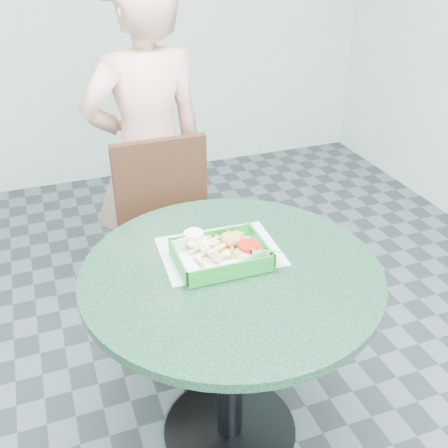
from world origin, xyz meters
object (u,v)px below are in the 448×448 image
object	(u,v)px
diner_person	(148,146)
food_basket	(221,263)
cafe_table	(231,315)
dining_chair	(170,233)
crab_sandwich	(232,246)
sauce_ramekin	(194,241)

from	to	relation	value
diner_person	food_basket	distance (m)	0.89
cafe_table	dining_chair	world-z (taller)	dining_chair
dining_chair	food_basket	size ratio (longest dim) A/B	3.23
crab_sandwich	food_basket	bearing A→B (deg)	-144.54
cafe_table	sauce_ramekin	xyz separation A→B (m)	(-0.08, 0.15, 0.22)
cafe_table	sauce_ramekin	size ratio (longest dim) A/B	14.68
sauce_ramekin	food_basket	bearing A→B (deg)	-60.50
diner_person	crab_sandwich	distance (m)	0.86
crab_sandwich	dining_chair	bearing A→B (deg)	96.57
dining_chair	sauce_ramekin	xyz separation A→B (m)	(-0.04, -0.51, 0.27)
diner_person	sauce_ramekin	world-z (taller)	diner_person
sauce_ramekin	dining_chair	bearing A→B (deg)	85.25
food_basket	crab_sandwich	xyz separation A→B (m)	(0.05, 0.04, 0.03)
dining_chair	food_basket	xyz separation A→B (m)	(0.02, -0.61, 0.24)
cafe_table	crab_sandwich	world-z (taller)	crab_sandwich
cafe_table	crab_sandwich	bearing A→B (deg)	68.30
food_basket	dining_chair	bearing A→B (deg)	91.45
dining_chair	diner_person	distance (m)	0.41
cafe_table	dining_chair	xyz separation A→B (m)	(-0.03, 0.66, -0.05)
diner_person	crab_sandwich	bearing A→B (deg)	85.72
diner_person	sauce_ramekin	size ratio (longest dim) A/B	25.74
cafe_table	sauce_ramekin	world-z (taller)	sauce_ramekin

